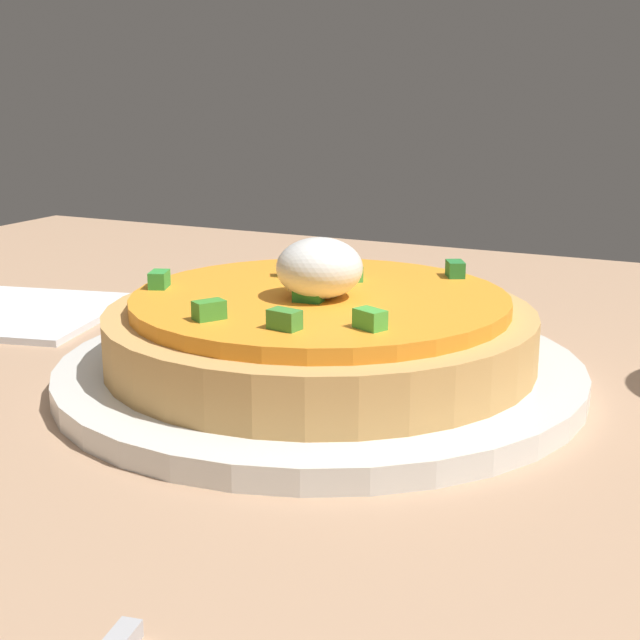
{
  "coord_description": "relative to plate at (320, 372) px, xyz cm",
  "views": [
    {
      "loc": [
        -10.4,
        31.14,
        17.06
      ],
      "look_at": [
        7.51,
        -6.09,
        6.06
      ],
      "focal_mm": 51.33,
      "sensor_mm": 36.0,
      "label": 1
    }
  ],
  "objects": [
    {
      "name": "napkin",
      "position": [
        22.07,
        -3.32,
        -0.34
      ],
      "size": [
        13.51,
        13.51,
        0.4
      ],
      "primitive_type": "cube",
      "rotation": [
        0.0,
        0.0,
        0.22
      ],
      "color": "white",
      "rests_on": "dining_table"
    },
    {
      "name": "plate",
      "position": [
        0.0,
        0.0,
        0.0
      ],
      "size": [
        24.77,
        24.77,
        1.09
      ],
      "primitive_type": "cylinder",
      "color": "white",
      "rests_on": "dining_table"
    },
    {
      "name": "dining_table",
      "position": [
        -7.51,
        6.09,
        -2.03
      ],
      "size": [
        112.41,
        86.25,
        2.97
      ],
      "primitive_type": "cube",
      "color": "tan",
      "rests_on": "ground"
    },
    {
      "name": "pizza",
      "position": [
        -0.01,
        0.03,
        2.21
      ],
      "size": [
        20.1,
        20.1,
        6.01
      ],
      "color": "tan",
      "rests_on": "plate"
    }
  ]
}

